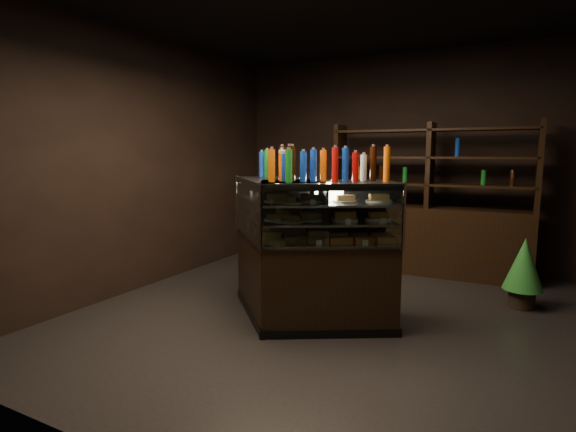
% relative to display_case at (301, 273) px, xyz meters
% --- Properties ---
extents(ground, '(5.00, 5.00, 0.00)m').
position_rel_display_case_xyz_m(ground, '(0.33, 0.24, -0.46)').
color(ground, black).
rests_on(ground, ground).
extents(room_shell, '(5.02, 5.02, 3.01)m').
position_rel_display_case_xyz_m(room_shell, '(0.33, 0.24, 1.48)').
color(room_shell, black).
rests_on(room_shell, ground).
extents(display_case, '(1.93, 1.34, 1.37)m').
position_rel_display_case_xyz_m(display_case, '(0.00, 0.00, 0.00)').
color(display_case, black).
rests_on(display_case, ground).
extents(food_display, '(1.60, 0.95, 0.42)m').
position_rel_display_case_xyz_m(food_display, '(-0.00, -0.00, 0.57)').
color(food_display, '#B58F40').
rests_on(food_display, display_case).
extents(bottles_top, '(1.42, 0.81, 0.30)m').
position_rel_display_case_xyz_m(bottles_top, '(0.00, 0.00, 1.04)').
color(bottles_top, '#147223').
rests_on(bottles_top, display_case).
extents(potted_conifer, '(0.39, 0.39, 0.84)m').
position_rel_display_case_xyz_m(potted_conifer, '(1.91, 1.36, 0.02)').
color(potted_conifer, black).
rests_on(potted_conifer, ground).
extents(back_shelving, '(2.56, 0.44, 2.00)m').
position_rel_display_case_xyz_m(back_shelving, '(0.76, 2.29, 0.14)').
color(back_shelving, black).
rests_on(back_shelving, ground).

